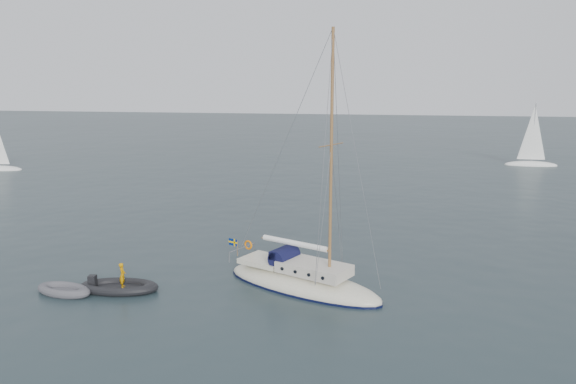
# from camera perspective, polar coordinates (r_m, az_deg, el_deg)

# --- Properties ---
(ground) EXTENTS (300.00, 300.00, 0.00)m
(ground) POSITION_cam_1_polar(r_m,az_deg,el_deg) (28.27, 0.12, -10.38)
(ground) COLOR black
(ground) RESTS_ON ground
(sailboat) EXTENTS (9.42, 2.82, 13.41)m
(sailboat) POSITION_cam_1_polar(r_m,az_deg,el_deg) (28.81, 1.50, -7.81)
(sailboat) COLOR beige
(sailboat) RESTS_ON ground
(dinghy) EXTENTS (3.07, 1.38, 0.44)m
(dinghy) POSITION_cam_1_polar(r_m,az_deg,el_deg) (30.42, -21.82, -9.23)
(dinghy) COLOR #54545A
(dinghy) RESTS_ON ground
(rib) EXTENTS (4.03, 1.83, 1.49)m
(rib) POSITION_cam_1_polar(r_m,az_deg,el_deg) (29.91, -16.82, -9.16)
(rib) COLOR black
(rib) RESTS_ON ground
(distant_yacht_c) EXTENTS (6.26, 3.34, 8.29)m
(distant_yacht_c) POSITION_cam_1_polar(r_m,az_deg,el_deg) (75.73, 23.61, 5.13)
(distant_yacht_c) COLOR white
(distant_yacht_c) RESTS_ON ground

